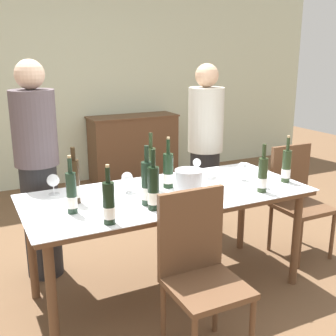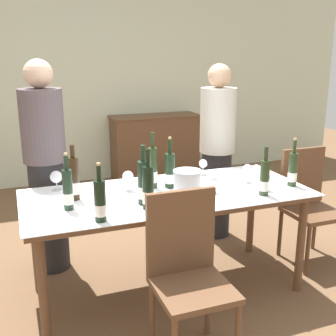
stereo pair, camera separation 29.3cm
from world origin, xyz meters
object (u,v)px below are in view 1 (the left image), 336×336
at_px(wine_bottle_4, 286,167).
at_px(chair_right_end, 296,194).
at_px(wine_bottle_6, 75,183).
at_px(person_host, 38,172).
at_px(ice_bucket, 189,183).
at_px(wine_glass_3, 262,175).
at_px(wine_bottle_2, 153,190).
at_px(wine_glass_2, 242,168).
at_px(dining_table, 168,202).
at_px(wine_glass_4, 127,178).
at_px(wine_bottle_0, 109,204).
at_px(wine_glass_0, 212,179).
at_px(person_guest_left, 205,152).
at_px(wine_glass_5, 197,163).
at_px(wine_bottle_8, 147,184).
at_px(wine_bottle_1, 72,194).
at_px(wine_bottle_5, 151,169).
at_px(chair_near_front, 199,265).
at_px(wine_bottle_3, 168,171).
at_px(wine_bottle_7, 263,175).
at_px(sideboard_cabinet, 133,148).
at_px(wine_glass_1, 53,181).

height_order(wine_bottle_4, chair_right_end, wine_bottle_4).
bearing_deg(wine_bottle_6, person_host, 103.10).
distance_m(ice_bucket, wine_glass_3, 0.59).
distance_m(wine_bottle_2, wine_glass_2, 0.92).
relative_size(dining_table, wine_glass_4, 13.89).
relative_size(wine_bottle_0, person_host, 0.21).
height_order(wine_glass_0, person_host, person_host).
xyz_separation_m(person_host, person_guest_left, (1.57, 0.13, -0.03)).
distance_m(ice_bucket, wine_glass_5, 0.59).
xyz_separation_m(ice_bucket, wine_bottle_4, (0.84, -0.02, 0.02)).
bearing_deg(person_host, wine_bottle_8, -56.67).
bearing_deg(wine_bottle_1, chair_right_end, 5.11).
distance_m(wine_bottle_4, wine_bottle_5, 1.04).
bearing_deg(wine_glass_3, wine_bottle_6, 167.69).
distance_m(wine_bottle_2, wine_glass_3, 0.90).
bearing_deg(chair_near_front, wine_bottle_3, 76.45).
distance_m(wine_bottle_7, wine_glass_0, 0.36).
xyz_separation_m(dining_table, wine_bottle_8, (-0.23, -0.16, 0.21)).
xyz_separation_m(wine_bottle_3, wine_glass_4, (-0.31, 0.04, -0.02)).
xyz_separation_m(wine_bottle_6, wine_bottle_7, (1.25, -0.37, -0.02)).
bearing_deg(wine_bottle_4, wine_glass_5, 134.74).
bearing_deg(dining_table, sideboard_cabinet, 72.94).
bearing_deg(wine_bottle_5, wine_glass_4, -178.78).
xyz_separation_m(wine_bottle_3, chair_near_front, (-0.19, -0.77, -0.34)).
bearing_deg(wine_glass_1, chair_near_front, -58.57).
relative_size(wine_bottle_3, wine_bottle_7, 1.09).
bearing_deg(wine_bottle_0, wine_bottle_2, 16.18).
bearing_deg(dining_table, wine_glass_5, 37.35).
bearing_deg(wine_bottle_4, wine_glass_2, 144.56).
xyz_separation_m(wine_bottle_0, wine_bottle_6, (-0.09, 0.43, 0.02)).
distance_m(sideboard_cabinet, wine_bottle_6, 3.15).
bearing_deg(wine_bottle_2, person_guest_left, 45.84).
distance_m(wine_bottle_4, person_host, 1.90).
height_order(wine_glass_1, chair_near_front, chair_near_front).
bearing_deg(wine_bottle_3, chair_near_front, -103.55).
bearing_deg(wine_bottle_2, wine_glass_3, 3.42).
height_order(wine_bottle_3, wine_glass_2, wine_bottle_3).
bearing_deg(dining_table, wine_bottle_1, -172.85).
relative_size(wine_bottle_5, wine_bottle_6, 1.09).
distance_m(wine_bottle_0, wine_bottle_3, 0.76).
relative_size(wine_bottle_1, chair_right_end, 0.38).
bearing_deg(wine_bottle_0, wine_glass_3, 6.89).
height_order(wine_bottle_1, wine_bottle_5, wine_bottle_5).
distance_m(wine_bottle_0, chair_right_end, 1.94).
relative_size(wine_bottle_1, wine_bottle_8, 0.93).
height_order(sideboard_cabinet, wine_glass_4, wine_glass_4).
xyz_separation_m(wine_bottle_7, wine_glass_2, (0.04, 0.30, -0.02)).
bearing_deg(wine_glass_5, wine_bottle_3, -149.35).
bearing_deg(wine_glass_2, wine_bottle_2, -162.83).
height_order(wine_bottle_4, person_guest_left, person_guest_left).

